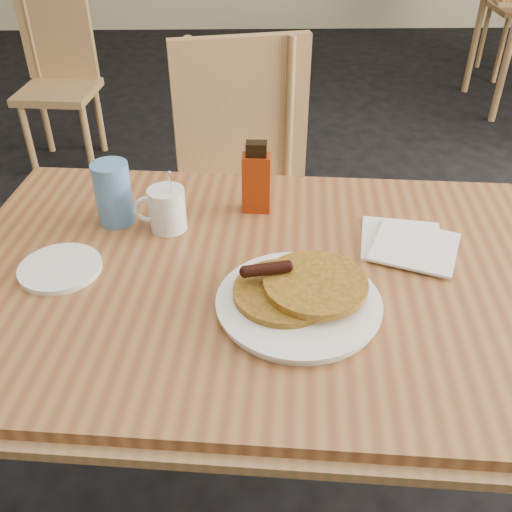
{
  "coord_description": "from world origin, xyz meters",
  "views": [
    {
      "loc": [
        0.01,
        -0.9,
        1.46
      ],
      "look_at": [
        0.03,
        0.03,
        0.79
      ],
      "focal_mm": 40.0,
      "sensor_mm": 36.0,
      "label": 1
    }
  ],
  "objects_px": {
    "main_table": "(255,286)",
    "syrup_bottle": "(256,180)",
    "blue_tumbler": "(113,193)",
    "coffee_mug": "(166,209)",
    "pancake_plate": "(299,297)",
    "chair_wall_extra": "(59,69)",
    "chair_main_far": "(242,169)"
  },
  "relations": [
    {
      "from": "main_table",
      "to": "syrup_bottle",
      "type": "xyz_separation_m",
      "value": [
        0.01,
        0.24,
        0.12
      ]
    },
    {
      "from": "blue_tumbler",
      "to": "main_table",
      "type": "bearing_deg",
      "value": -32.23
    },
    {
      "from": "coffee_mug",
      "to": "blue_tumbler",
      "type": "relative_size",
      "value": 1.06
    },
    {
      "from": "pancake_plate",
      "to": "blue_tumbler",
      "type": "xyz_separation_m",
      "value": [
        -0.4,
        0.31,
        0.05
      ]
    },
    {
      "from": "pancake_plate",
      "to": "chair_wall_extra",
      "type": "bearing_deg",
      "value": 115.84
    },
    {
      "from": "syrup_bottle",
      "to": "chair_wall_extra",
      "type": "bearing_deg",
      "value": 122.62
    },
    {
      "from": "main_table",
      "to": "coffee_mug",
      "type": "xyz_separation_m",
      "value": [
        -0.2,
        0.17,
        0.09
      ]
    },
    {
      "from": "chair_main_far",
      "to": "syrup_bottle",
      "type": "bearing_deg",
      "value": -96.74
    },
    {
      "from": "chair_wall_extra",
      "to": "pancake_plate",
      "type": "bearing_deg",
      "value": -58.55
    },
    {
      "from": "chair_main_far",
      "to": "pancake_plate",
      "type": "xyz_separation_m",
      "value": [
        0.11,
        -0.88,
        0.18
      ]
    },
    {
      "from": "chair_main_far",
      "to": "syrup_bottle",
      "type": "distance_m",
      "value": 0.57
    },
    {
      "from": "chair_main_far",
      "to": "syrup_bottle",
      "type": "xyz_separation_m",
      "value": [
        0.04,
        -0.52,
        0.24
      ]
    },
    {
      "from": "pancake_plate",
      "to": "syrup_bottle",
      "type": "height_order",
      "value": "syrup_bottle"
    },
    {
      "from": "main_table",
      "to": "chair_main_far",
      "type": "xyz_separation_m",
      "value": [
        -0.03,
        0.76,
        -0.12
      ]
    },
    {
      "from": "chair_wall_extra",
      "to": "blue_tumbler",
      "type": "xyz_separation_m",
      "value": [
        0.69,
        -1.92,
        0.32
      ]
    },
    {
      "from": "pancake_plate",
      "to": "coffee_mug",
      "type": "relative_size",
      "value": 2.02
    },
    {
      "from": "chair_wall_extra",
      "to": "main_table",
      "type": "bearing_deg",
      "value": -59.12
    },
    {
      "from": "main_table",
      "to": "chair_main_far",
      "type": "bearing_deg",
      "value": 92.09
    },
    {
      "from": "chair_main_far",
      "to": "blue_tumbler",
      "type": "distance_m",
      "value": 0.67
    },
    {
      "from": "main_table",
      "to": "chair_main_far",
      "type": "height_order",
      "value": "chair_main_far"
    },
    {
      "from": "chair_main_far",
      "to": "chair_wall_extra",
      "type": "xyz_separation_m",
      "value": [
        -0.97,
        1.36,
        -0.09
      ]
    },
    {
      "from": "chair_wall_extra",
      "to": "pancake_plate",
      "type": "distance_m",
      "value": 2.5
    },
    {
      "from": "main_table",
      "to": "coffee_mug",
      "type": "relative_size",
      "value": 8.96
    },
    {
      "from": "chair_main_far",
      "to": "chair_wall_extra",
      "type": "distance_m",
      "value": 1.68
    },
    {
      "from": "chair_main_far",
      "to": "coffee_mug",
      "type": "distance_m",
      "value": 0.65
    },
    {
      "from": "blue_tumbler",
      "to": "pancake_plate",
      "type": "bearing_deg",
      "value": -38.12
    },
    {
      "from": "main_table",
      "to": "chair_wall_extra",
      "type": "height_order",
      "value": "chair_wall_extra"
    },
    {
      "from": "main_table",
      "to": "chair_wall_extra",
      "type": "distance_m",
      "value": 2.36
    },
    {
      "from": "coffee_mug",
      "to": "syrup_bottle",
      "type": "distance_m",
      "value": 0.22
    },
    {
      "from": "syrup_bottle",
      "to": "chair_main_far",
      "type": "bearing_deg",
      "value": 98.31
    },
    {
      "from": "coffee_mug",
      "to": "syrup_bottle",
      "type": "bearing_deg",
      "value": 40.23
    },
    {
      "from": "coffee_mug",
      "to": "blue_tumbler",
      "type": "height_order",
      "value": "coffee_mug"
    }
  ]
}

